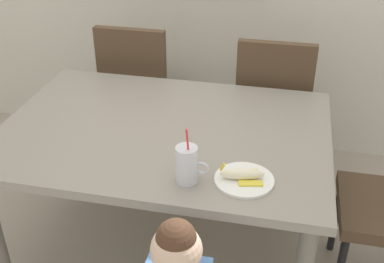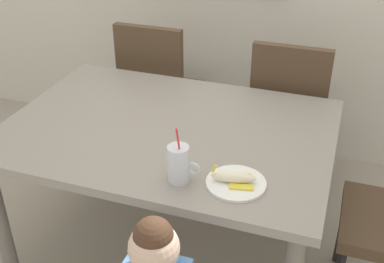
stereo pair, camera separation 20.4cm
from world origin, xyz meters
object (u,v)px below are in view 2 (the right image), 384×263
at_px(dining_table, 168,142).
at_px(dining_chair_left, 158,85).
at_px(milk_cup, 179,166).
at_px(dining_chair_right, 289,109).
at_px(snack_plate, 236,183).
at_px(peeled_banana, 234,178).

distance_m(dining_table, dining_chair_left, 0.87).
bearing_deg(milk_cup, dining_chair_left, 116.48).
xyz_separation_m(dining_chair_right, milk_cup, (-0.26, -1.10, 0.26)).
height_order(dining_table, dining_chair_right, dining_chair_right).
relative_size(dining_chair_right, snack_plate, 4.17).
xyz_separation_m(dining_chair_left, peeled_banana, (0.78, -1.11, 0.22)).
relative_size(milk_cup, snack_plate, 1.09).
relative_size(dining_table, milk_cup, 5.97).
relative_size(dining_chair_left, dining_chair_right, 1.00).
bearing_deg(peeled_banana, snack_plate, 12.23).
height_order(dining_chair_right, snack_plate, dining_chair_right).
bearing_deg(dining_chair_right, dining_chair_left, -3.24).
bearing_deg(dining_table, dining_chair_left, 116.13).
height_order(dining_chair_left, peeled_banana, dining_chair_left).
bearing_deg(dining_chair_left, dining_chair_right, 176.76).
relative_size(snack_plate, peeled_banana, 1.31).
distance_m(snack_plate, peeled_banana, 0.03).
distance_m(dining_table, milk_cup, 0.45).
bearing_deg(peeled_banana, milk_cup, -168.11).
distance_m(dining_table, dining_chair_right, 0.87).
relative_size(dining_chair_left, peeled_banana, 5.47).
xyz_separation_m(dining_table, peeled_banana, (0.40, -0.33, 0.12)).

